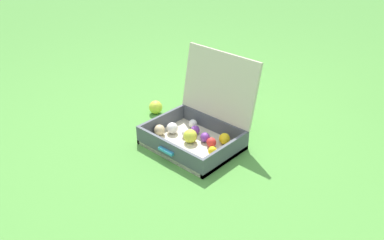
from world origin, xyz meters
TOP-DOWN VIEW (x-y plane):
  - ground_plane at (0.00, 0.00)m, footprint 16.00×16.00m
  - open_suitcase at (-0.04, 0.14)m, footprint 0.54×0.52m
  - stray_ball_on_grass at (-0.51, 0.21)m, footprint 0.09×0.09m

SIDE VIEW (x-z plane):
  - ground_plane at x=0.00m, z-range 0.00..0.00m
  - stray_ball_on_grass at x=-0.51m, z-range 0.00..0.09m
  - open_suitcase at x=-0.04m, z-range -0.15..0.38m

